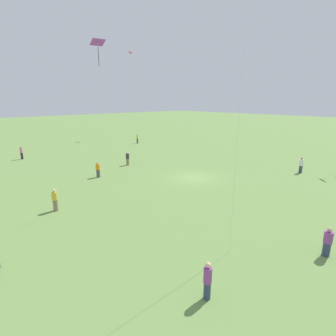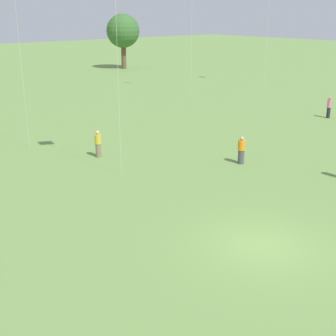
{
  "view_description": "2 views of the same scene",
  "coord_description": "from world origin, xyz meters",
  "px_view_note": "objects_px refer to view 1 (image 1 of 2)",
  "views": [
    {
      "loc": [
        -17.47,
        20.25,
        8.06
      ],
      "look_at": [
        1.2,
        2.72,
        1.32
      ],
      "focal_mm": 28.0,
      "sensor_mm": 36.0,
      "label": 1
    },
    {
      "loc": [
        -13.35,
        -9.88,
        8.64
      ],
      "look_at": [
        -0.15,
        5.45,
        1.81
      ],
      "focal_mm": 50.0,
      "sensor_mm": 36.0,
      "label": 2
    }
  ],
  "objects_px": {
    "person_8": "(21,153)",
    "person_6": "(128,159)",
    "person_5": "(98,170)",
    "person_9": "(208,281)",
    "person_2": "(55,200)",
    "person_10": "(301,165)",
    "person_1": "(137,139)",
    "kite_2": "(98,50)",
    "kite_7": "(131,60)",
    "person_7": "(328,242)"
  },
  "relations": [
    {
      "from": "person_2",
      "to": "person_10",
      "type": "distance_m",
      "value": 25.56
    },
    {
      "from": "person_9",
      "to": "person_6",
      "type": "bearing_deg",
      "value": 96.37
    },
    {
      "from": "person_6",
      "to": "person_7",
      "type": "height_order",
      "value": "person_6"
    },
    {
      "from": "kite_2",
      "to": "person_1",
      "type": "bearing_deg",
      "value": -74.78
    },
    {
      "from": "person_8",
      "to": "person_9",
      "type": "relative_size",
      "value": 1.04
    },
    {
      "from": "person_5",
      "to": "person_7",
      "type": "relative_size",
      "value": 1.02
    },
    {
      "from": "person_7",
      "to": "person_9",
      "type": "bearing_deg",
      "value": 9.19
    },
    {
      "from": "person_7",
      "to": "person_10",
      "type": "relative_size",
      "value": 0.92
    },
    {
      "from": "person_9",
      "to": "person_10",
      "type": "relative_size",
      "value": 0.98
    },
    {
      "from": "person_5",
      "to": "person_10",
      "type": "distance_m",
      "value": 22.49
    },
    {
      "from": "person_2",
      "to": "person_7",
      "type": "height_order",
      "value": "person_2"
    },
    {
      "from": "person_7",
      "to": "kite_2",
      "type": "xyz_separation_m",
      "value": [
        14.76,
        4.44,
        10.64
      ]
    },
    {
      "from": "person_2",
      "to": "person_8",
      "type": "xyz_separation_m",
      "value": [
        20.79,
        -3.23,
        0.07
      ]
    },
    {
      "from": "person_6",
      "to": "person_10",
      "type": "relative_size",
      "value": 0.96
    },
    {
      "from": "person_2",
      "to": "person_10",
      "type": "xyz_separation_m",
      "value": [
        -8.42,
        -24.13,
        0.03
      ]
    },
    {
      "from": "person_2",
      "to": "kite_2",
      "type": "distance_m",
      "value": 11.3
    },
    {
      "from": "person_10",
      "to": "kite_2",
      "type": "relative_size",
      "value": 0.15
    },
    {
      "from": "person_2",
      "to": "person_6",
      "type": "xyz_separation_m",
      "value": [
        7.92,
        -11.96,
        -0.0
      ]
    },
    {
      "from": "person_5",
      "to": "person_8",
      "type": "distance_m",
      "value": 15.48
    },
    {
      "from": "person_5",
      "to": "person_6",
      "type": "distance_m",
      "value": 5.78
    },
    {
      "from": "person_5",
      "to": "person_8",
      "type": "relative_size",
      "value": 0.93
    },
    {
      "from": "person_1",
      "to": "person_5",
      "type": "xyz_separation_m",
      "value": [
        -15.07,
        16.44,
        -0.07
      ]
    },
    {
      "from": "person_2",
      "to": "person_5",
      "type": "xyz_separation_m",
      "value": [
        5.69,
        -6.63,
        -0.03
      ]
    },
    {
      "from": "person_8",
      "to": "person_10",
      "type": "distance_m",
      "value": 35.92
    },
    {
      "from": "person_1",
      "to": "kite_2",
      "type": "relative_size",
      "value": 0.14
    },
    {
      "from": "person_8",
      "to": "kite_2",
      "type": "xyz_separation_m",
      "value": [
        -21.76,
        -0.57,
        10.53
      ]
    },
    {
      "from": "kite_2",
      "to": "person_6",
      "type": "bearing_deg",
      "value": -75.76
    },
    {
      "from": "kite_2",
      "to": "kite_7",
      "type": "bearing_deg",
      "value": -72.09
    },
    {
      "from": "person_8",
      "to": "kite_7",
      "type": "bearing_deg",
      "value": -92.01
    },
    {
      "from": "person_5",
      "to": "person_10",
      "type": "bearing_deg",
      "value": 71.7
    },
    {
      "from": "person_1",
      "to": "person_6",
      "type": "bearing_deg",
      "value": -153.63
    },
    {
      "from": "person_10",
      "to": "kite_7",
      "type": "bearing_deg",
      "value": -20.17
    },
    {
      "from": "person_7",
      "to": "kite_7",
      "type": "distance_m",
      "value": 51.97
    },
    {
      "from": "person_1",
      "to": "person_6",
      "type": "xyz_separation_m",
      "value": [
        -12.83,
        11.11,
        -0.05
      ]
    },
    {
      "from": "person_10",
      "to": "kite_2",
      "type": "height_order",
      "value": "kite_2"
    },
    {
      "from": "person_2",
      "to": "kite_7",
      "type": "bearing_deg",
      "value": 104.12
    },
    {
      "from": "person_10",
      "to": "kite_7",
      "type": "height_order",
      "value": "kite_7"
    },
    {
      "from": "person_9",
      "to": "kite_2",
      "type": "distance_m",
      "value": 16.5
    },
    {
      "from": "person_8",
      "to": "person_9",
      "type": "xyz_separation_m",
      "value": [
        -34.15,
        2.06,
        -0.04
      ]
    },
    {
      "from": "person_2",
      "to": "person_6",
      "type": "height_order",
      "value": "same"
    },
    {
      "from": "person_2",
      "to": "person_5",
      "type": "bearing_deg",
      "value": 98.62
    },
    {
      "from": "person_8",
      "to": "person_6",
      "type": "bearing_deg",
      "value": -167.13
    },
    {
      "from": "person_2",
      "to": "person_9",
      "type": "bearing_deg",
      "value": -27.02
    },
    {
      "from": "person_1",
      "to": "person_6",
      "type": "distance_m",
      "value": 16.97
    },
    {
      "from": "person_7",
      "to": "person_10",
      "type": "bearing_deg",
      "value": -127.59
    },
    {
      "from": "person_9",
      "to": "person_10",
      "type": "xyz_separation_m",
      "value": [
        4.94,
        -22.97,
        0.0
      ]
    },
    {
      "from": "person_1",
      "to": "person_5",
      "type": "distance_m",
      "value": 22.3
    },
    {
      "from": "person_6",
      "to": "kite_2",
      "type": "distance_m",
      "value": 16.07
    },
    {
      "from": "person_5",
      "to": "person_9",
      "type": "relative_size",
      "value": 0.96
    },
    {
      "from": "person_1",
      "to": "person_2",
      "type": "xyz_separation_m",
      "value": [
        -20.76,
        23.07,
        -0.04
      ]
    }
  ]
}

